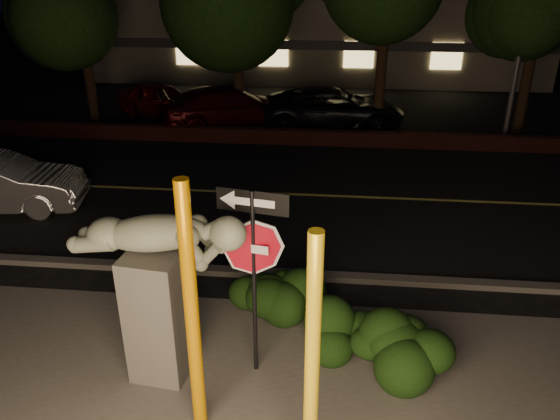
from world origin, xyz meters
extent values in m
plane|color=black|center=(0.00, 10.00, 0.00)|extent=(90.00, 90.00, 0.00)
cube|color=black|center=(0.00, 7.00, 0.01)|extent=(80.00, 8.00, 0.01)
cube|color=#C6BB4F|center=(0.00, 7.00, 0.02)|extent=(80.00, 0.12, 0.00)
cube|color=#4C4944|center=(0.00, 2.90, 0.06)|extent=(80.00, 0.25, 0.12)
cube|color=#3E1814|center=(0.00, 11.30, 0.25)|extent=(40.00, 0.35, 0.50)
cube|color=black|center=(0.00, 17.00, 0.01)|extent=(40.00, 12.00, 0.01)
cube|color=#696554|center=(0.00, 25.00, 2.00)|extent=(22.00, 10.00, 4.00)
cube|color=#333338|center=(0.00, 19.90, 2.00)|extent=(22.00, 0.20, 0.40)
cube|color=#FFD87F|center=(-6.00, 19.95, 1.60)|extent=(1.40, 0.08, 1.20)
cube|color=#FFD87F|center=(-2.00, 19.95, 1.60)|extent=(1.40, 0.08, 1.20)
cube|color=#FFD87F|center=(2.00, 19.95, 1.60)|extent=(1.40, 0.08, 1.20)
cube|color=#FFD87F|center=(6.00, 19.95, 1.60)|extent=(1.40, 0.08, 1.20)
cylinder|color=black|center=(-8.00, 13.00, 1.88)|extent=(0.36, 0.36, 3.75)
cylinder|color=black|center=(-2.50, 13.20, 2.12)|extent=(0.36, 0.36, 4.25)
cylinder|color=black|center=(2.50, 12.80, 2.00)|extent=(0.36, 0.36, 4.00)
cylinder|color=black|center=(7.50, 13.30, 1.95)|extent=(0.36, 0.36, 3.90)
cylinder|color=orange|center=(-0.66, -0.98, 1.80)|extent=(0.18, 0.18, 3.60)
cylinder|color=yellow|center=(0.84, -1.63, 1.69)|extent=(0.17, 0.17, 3.38)
cylinder|color=black|center=(-0.07, 0.20, 1.49)|extent=(0.06, 0.06, 2.99)
cube|color=white|center=(-0.07, 0.20, 2.13)|extent=(0.45, 0.11, 0.13)
cube|color=black|center=(-0.07, 0.20, 2.83)|extent=(1.00, 0.21, 0.32)
cube|color=white|center=(-0.07, 0.20, 2.83)|extent=(0.63, 0.14, 0.13)
cube|color=#4C4944|center=(-1.46, 0.04, 1.02)|extent=(0.89, 0.89, 2.04)
sphere|color=slate|center=(-0.36, -0.09, 2.49)|extent=(0.48, 0.48, 0.48)
ellipsoid|color=black|center=(-0.03, 1.61, 0.50)|extent=(2.02, 1.15, 1.00)
ellipsoid|color=black|center=(1.57, 0.67, 0.57)|extent=(1.92, 1.35, 1.14)
ellipsoid|color=black|center=(2.27, 0.32, 0.51)|extent=(1.53, 1.02, 1.02)
cylinder|color=#49494E|center=(6.84, 12.46, 4.43)|extent=(0.18, 0.18, 8.85)
imported|color=maroon|center=(-5.76, 14.20, 0.65)|extent=(4.11, 3.19, 1.31)
imported|color=#39070A|center=(-2.84, 13.06, 0.75)|extent=(5.56, 4.08, 1.50)
imported|color=black|center=(0.93, 13.49, 0.72)|extent=(5.38, 2.89, 1.44)
camera|label=1|loc=(0.95, -6.30, 5.78)|focal=35.00mm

